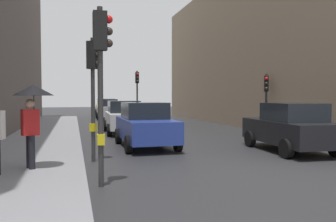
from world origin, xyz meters
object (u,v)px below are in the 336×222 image
at_px(car_silver_hatchback, 108,109).
at_px(pedestrian_with_umbrella, 33,103).
at_px(traffic_light_mid_street, 266,93).
at_px(car_dark_suv, 290,127).
at_px(car_white_compact, 124,117).
at_px(car_yellow_taxi, 106,107).
at_px(car_blue_van, 145,125).
at_px(traffic_light_near_right, 93,77).
at_px(traffic_light_near_left, 101,64).
at_px(traffic_light_far_median, 137,87).

height_order(car_silver_hatchback, pedestrian_with_umbrella, pedestrian_with_umbrella).
distance_m(traffic_light_mid_street, pedestrian_with_umbrella, 13.11).
distance_m(traffic_light_mid_street, car_dark_suv, 6.27).
xyz_separation_m(car_white_compact, pedestrian_with_umbrella, (-3.64, -9.44, 0.96)).
relative_size(traffic_light_mid_street, car_yellow_taxi, 0.75).
bearing_deg(car_blue_van, car_dark_suv, -27.06).
bearing_deg(car_dark_suv, traffic_light_mid_street, 67.15).
distance_m(traffic_light_near_right, pedestrian_with_umbrella, 2.25).
height_order(car_blue_van, car_yellow_taxi, same).
relative_size(traffic_light_near_left, car_dark_suv, 0.92).
bearing_deg(traffic_light_far_median, traffic_light_mid_street, -61.77).
xyz_separation_m(car_yellow_taxi, car_dark_suv, (4.27, -26.23, 0.00)).
relative_size(traffic_light_far_median, traffic_light_near_left, 1.00).
xyz_separation_m(car_blue_van, car_silver_hatchback, (0.19, 17.76, 0.00)).
distance_m(car_white_compact, pedestrian_with_umbrella, 10.16).
bearing_deg(traffic_light_near_left, pedestrian_with_umbrella, 133.39).
bearing_deg(traffic_light_far_median, traffic_light_near_left, -102.42).
distance_m(traffic_light_mid_street, car_yellow_taxi, 21.67).
distance_m(traffic_light_near_right, car_white_compact, 8.47).
distance_m(traffic_light_far_median, traffic_light_near_left, 19.10).
height_order(car_yellow_taxi, car_silver_hatchback, same).
height_order(traffic_light_near_left, car_dark_suv, traffic_light_near_left).
bearing_deg(traffic_light_near_left, car_dark_suv, 24.90).
bearing_deg(car_dark_suv, traffic_light_near_right, -178.78).
bearing_deg(traffic_light_mid_street, traffic_light_near_left, -136.48).
distance_m(traffic_light_far_median, car_silver_hatchback, 5.47).
xyz_separation_m(traffic_light_near_left, car_white_compact, (2.04, 11.13, -1.84)).
height_order(car_blue_van, pedestrian_with_umbrella, pedestrian_with_umbrella).
distance_m(car_silver_hatchback, pedestrian_with_umbrella, 22.15).
distance_m(car_yellow_taxi, pedestrian_with_umbrella, 28.12).
distance_m(car_white_compact, car_dark_suv, 9.31).
bearing_deg(pedestrian_with_umbrella, car_dark_suv, 10.19).
distance_m(traffic_light_mid_street, traffic_light_near_left, 12.91).
xyz_separation_m(traffic_light_near_right, pedestrian_with_umbrella, (-1.60, -1.39, -0.76)).
bearing_deg(traffic_light_near_left, car_silver_hatchback, 84.37).
relative_size(car_dark_suv, pedestrian_with_umbrella, 2.01).
height_order(traffic_light_far_median, traffic_light_near_left, traffic_light_far_median).
bearing_deg(traffic_light_near_left, car_yellow_taxi, 84.75).
bearing_deg(car_yellow_taxi, car_white_compact, -92.08).
xyz_separation_m(traffic_light_far_median, car_silver_hatchback, (-1.79, 4.83, -1.85)).
xyz_separation_m(car_white_compact, car_yellow_taxi, (0.67, 18.34, 0.00)).
height_order(car_dark_suv, pedestrian_with_umbrella, pedestrian_with_umbrella).
distance_m(traffic_light_far_median, pedestrian_with_umbrella, 17.91).
relative_size(car_yellow_taxi, car_dark_suv, 0.99).
bearing_deg(traffic_light_near_right, traffic_light_near_left, -89.94).
xyz_separation_m(traffic_light_near_right, car_blue_van, (2.13, 2.62, -1.72)).
relative_size(traffic_light_mid_street, pedestrian_with_umbrella, 1.50).
xyz_separation_m(traffic_light_mid_street, traffic_light_near_left, (-9.35, -8.88, 0.51)).
relative_size(car_white_compact, car_yellow_taxi, 1.00).
relative_size(car_yellow_taxi, car_silver_hatchback, 1.01).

